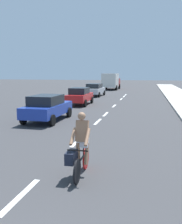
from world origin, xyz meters
The scene contains 14 objects.
ground_plane centered at (0.00, 20.00, 0.00)m, with size 160.00×160.00×0.00m, color #38383A.
lane_stripe_1 centered at (0.00, 3.95, 0.00)m, with size 0.16×1.80×0.01m, color white.
lane_stripe_2 centered at (0.00, 8.79, 0.00)m, with size 0.16×1.80×0.01m, color white.
lane_stripe_3 centered at (0.00, 13.13, 0.00)m, with size 0.16×1.80×0.01m, color white.
lane_stripe_4 centered at (0.00, 15.91, 0.00)m, with size 0.16×1.80×0.01m, color white.
lane_stripe_5 centered at (0.00, 20.35, 0.00)m, with size 0.16×1.80×0.01m, color white.
lane_stripe_6 centered at (0.00, 26.22, 0.00)m, with size 0.16×1.80×0.01m, color white.
lane_stripe_7 centered at (0.00, 29.34, 0.00)m, with size 0.16×1.80×0.01m, color white.
lane_stripe_8 centered at (0.00, 31.70, 0.00)m, with size 0.16×1.80×0.01m, color white.
cyclist centered at (1.06, 5.37, 0.83)m, with size 0.63×1.71×1.82m.
parked_car_blue centered at (-3.05, 12.74, 0.84)m, with size 1.97×4.19×1.57m.
parked_car_red centered at (-3.17, 20.44, 0.84)m, with size 1.85×3.94×1.57m.
parked_car_silver centered at (-3.65, 29.11, 0.84)m, with size 2.10×4.35×1.57m.
delivery_truck centered at (-3.48, 41.84, 1.50)m, with size 2.74×6.27×2.80m.
Camera 1 is at (2.85, -0.94, 2.88)m, focal length 39.23 mm.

